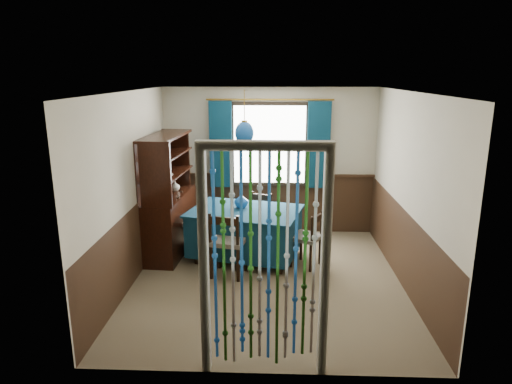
{
  "coord_description": "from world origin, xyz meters",
  "views": [
    {
      "loc": [
        0.08,
        -5.7,
        2.73
      ],
      "look_at": [
        -0.17,
        0.52,
        1.1
      ],
      "focal_mm": 32.0,
      "sensor_mm": 36.0,
      "label": 1
    }
  ],
  "objects_px": {
    "chair_far": "(258,217)",
    "bowl_shelf": "(166,176)",
    "chair_near": "(227,242)",
    "chair_left": "(191,221)",
    "vase_sideboard": "(175,185)",
    "sideboard": "(169,213)",
    "vase_table": "(241,201)",
    "pendant_lamp": "(245,133)",
    "chair_right": "(308,238)",
    "dining_table": "(245,231)"
  },
  "relations": [
    {
      "from": "sideboard",
      "to": "pendant_lamp",
      "type": "bearing_deg",
      "value": -5.82
    },
    {
      "from": "dining_table",
      "to": "vase_table",
      "type": "relative_size",
      "value": 8.98
    },
    {
      "from": "chair_far",
      "to": "vase_table",
      "type": "relative_size",
      "value": 4.13
    },
    {
      "from": "chair_far",
      "to": "vase_sideboard",
      "type": "relative_size",
      "value": 4.72
    },
    {
      "from": "chair_near",
      "to": "bowl_shelf",
      "type": "xyz_separation_m",
      "value": [
        -0.93,
        0.53,
        0.79
      ]
    },
    {
      "from": "chair_far",
      "to": "chair_left",
      "type": "height_order",
      "value": "chair_left"
    },
    {
      "from": "chair_far",
      "to": "bowl_shelf",
      "type": "relative_size",
      "value": 3.49
    },
    {
      "from": "chair_left",
      "to": "pendant_lamp",
      "type": "relative_size",
      "value": 1.22
    },
    {
      "from": "vase_sideboard",
      "to": "chair_left",
      "type": "bearing_deg",
      "value": -38.28
    },
    {
      "from": "chair_near",
      "to": "chair_far",
      "type": "relative_size",
      "value": 1.12
    },
    {
      "from": "chair_near",
      "to": "vase_sideboard",
      "type": "xyz_separation_m",
      "value": [
        -0.93,
        1.1,
        0.52
      ]
    },
    {
      "from": "chair_left",
      "to": "chair_right",
      "type": "xyz_separation_m",
      "value": [
        1.77,
        -0.51,
        -0.06
      ]
    },
    {
      "from": "dining_table",
      "to": "vase_sideboard",
      "type": "distance_m",
      "value": 1.35
    },
    {
      "from": "chair_far",
      "to": "chair_right",
      "type": "bearing_deg",
      "value": 149.71
    },
    {
      "from": "chair_right",
      "to": "vase_table",
      "type": "relative_size",
      "value": 4.07
    },
    {
      "from": "chair_near",
      "to": "chair_left",
      "type": "relative_size",
      "value": 0.99
    },
    {
      "from": "vase_table",
      "to": "bowl_shelf",
      "type": "bearing_deg",
      "value": -168.23
    },
    {
      "from": "dining_table",
      "to": "chair_far",
      "type": "distance_m",
      "value": 0.66
    },
    {
      "from": "sideboard",
      "to": "vase_sideboard",
      "type": "height_order",
      "value": "sideboard"
    },
    {
      "from": "dining_table",
      "to": "chair_left",
      "type": "height_order",
      "value": "chair_left"
    },
    {
      "from": "chair_near",
      "to": "sideboard",
      "type": "distance_m",
      "value": 1.3
    },
    {
      "from": "chair_far",
      "to": "vase_table",
      "type": "height_order",
      "value": "vase_table"
    },
    {
      "from": "sideboard",
      "to": "vase_table",
      "type": "xyz_separation_m",
      "value": [
        1.13,
        -0.08,
        0.23
      ]
    },
    {
      "from": "chair_near",
      "to": "sideboard",
      "type": "xyz_separation_m",
      "value": [
        -0.99,
        0.83,
        0.14
      ]
    },
    {
      "from": "bowl_shelf",
      "to": "chair_far",
      "type": "bearing_deg",
      "value": 29.21
    },
    {
      "from": "chair_left",
      "to": "pendant_lamp",
      "type": "height_order",
      "value": "pendant_lamp"
    },
    {
      "from": "pendant_lamp",
      "to": "bowl_shelf",
      "type": "xyz_separation_m",
      "value": [
        -1.13,
        -0.09,
        -0.61
      ]
    },
    {
      "from": "chair_near",
      "to": "bowl_shelf",
      "type": "relative_size",
      "value": 3.91
    },
    {
      "from": "chair_left",
      "to": "bowl_shelf",
      "type": "xyz_separation_m",
      "value": [
        -0.28,
        -0.35,
        0.79
      ]
    },
    {
      "from": "chair_far",
      "to": "vase_sideboard",
      "type": "xyz_separation_m",
      "value": [
        -1.31,
        -0.16,
        0.57
      ]
    },
    {
      "from": "pendant_lamp",
      "to": "vase_table",
      "type": "bearing_deg",
      "value": 116.33
    },
    {
      "from": "chair_far",
      "to": "bowl_shelf",
      "type": "bearing_deg",
      "value": 49.15
    },
    {
      "from": "dining_table",
      "to": "vase_sideboard",
      "type": "xyz_separation_m",
      "value": [
        -1.13,
        0.48,
        0.57
      ]
    },
    {
      "from": "chair_left",
      "to": "vase_sideboard",
      "type": "bearing_deg",
      "value": -132.44
    },
    {
      "from": "vase_table",
      "to": "sideboard",
      "type": "bearing_deg",
      "value": 175.9
    },
    {
      "from": "chair_far",
      "to": "chair_right",
      "type": "relative_size",
      "value": 1.02
    },
    {
      "from": "bowl_shelf",
      "to": "sideboard",
      "type": "bearing_deg",
      "value": 101.22
    },
    {
      "from": "chair_far",
      "to": "vase_sideboard",
      "type": "bearing_deg",
      "value": 27.01
    },
    {
      "from": "sideboard",
      "to": "vase_sideboard",
      "type": "relative_size",
      "value": 10.5
    },
    {
      "from": "chair_far",
      "to": "pendant_lamp",
      "type": "xyz_separation_m",
      "value": [
        -0.18,
        -0.64,
        1.46
      ]
    },
    {
      "from": "chair_left",
      "to": "sideboard",
      "type": "bearing_deg",
      "value": -86.69
    },
    {
      "from": "chair_left",
      "to": "bowl_shelf",
      "type": "bearing_deg",
      "value": -43.01
    },
    {
      "from": "dining_table",
      "to": "vase_table",
      "type": "bearing_deg",
      "value": 130.18
    },
    {
      "from": "chair_left",
      "to": "chair_right",
      "type": "relative_size",
      "value": 1.15
    },
    {
      "from": "chair_far",
      "to": "pendant_lamp",
      "type": "relative_size",
      "value": 1.08
    },
    {
      "from": "bowl_shelf",
      "to": "vase_sideboard",
      "type": "distance_m",
      "value": 0.63
    },
    {
      "from": "bowl_shelf",
      "to": "chair_left",
      "type": "bearing_deg",
      "value": 51.14
    },
    {
      "from": "vase_table",
      "to": "vase_sideboard",
      "type": "relative_size",
      "value": 1.14
    },
    {
      "from": "dining_table",
      "to": "vase_sideboard",
      "type": "height_order",
      "value": "vase_sideboard"
    },
    {
      "from": "chair_left",
      "to": "vase_table",
      "type": "relative_size",
      "value": 4.67
    }
  ]
}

